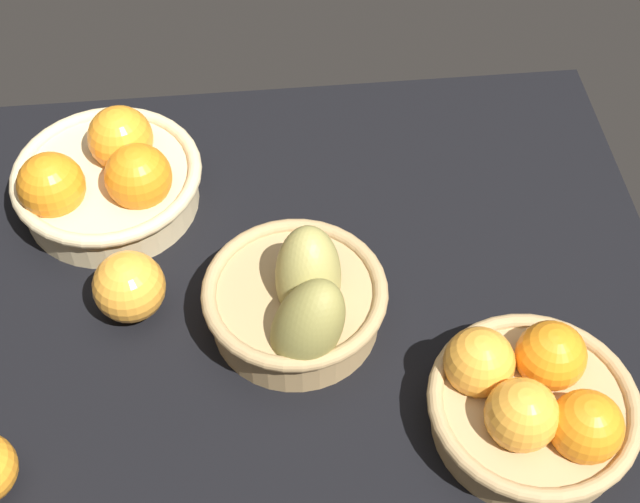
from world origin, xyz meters
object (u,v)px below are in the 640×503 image
basket_far_left (532,403)px  basket_near_right (107,179)px  basket_center_pears (300,302)px  loose_orange_back_gap (129,289)px

basket_far_left → basket_near_right: bearing=-38.8°
basket_center_pears → basket_far_left: bearing=147.1°
basket_near_right → loose_orange_back_gap: (-3.08, 16.73, -0.46)cm
loose_orange_back_gap → basket_near_right: bearing=-79.6°
basket_center_pears → loose_orange_back_gap: basket_center_pears is taller
basket_near_right → loose_orange_back_gap: size_ratio=2.85×
basket_center_pears → loose_orange_back_gap: (18.57, -4.12, -0.67)cm
basket_far_left → basket_center_pears: size_ratio=1.01×
basket_near_right → basket_center_pears: size_ratio=1.08×
basket_near_right → basket_far_left: basket_near_right is taller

